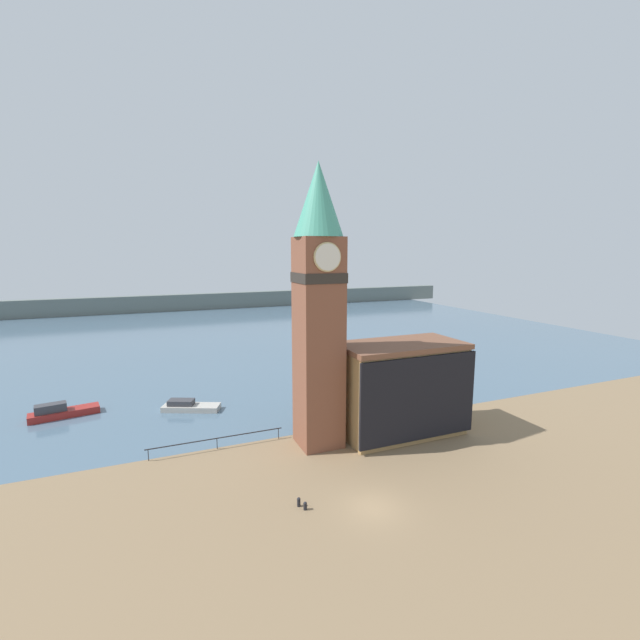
% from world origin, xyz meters
% --- Properties ---
extents(ground_plane, '(160.00, 160.00, 0.00)m').
position_xyz_m(ground_plane, '(0.00, 0.00, 0.00)').
color(ground_plane, '#846B4C').
extents(water, '(160.00, 120.00, 0.00)m').
position_xyz_m(water, '(0.00, 73.87, -0.00)').
color(water, slate).
rests_on(water, ground_plane).
extents(far_shoreline, '(180.00, 3.00, 5.00)m').
position_xyz_m(far_shoreline, '(0.00, 113.87, 2.50)').
color(far_shoreline, slate).
rests_on(far_shoreline, water).
extents(pier_railing, '(12.47, 0.08, 1.09)m').
position_xyz_m(pier_railing, '(-8.83, 13.62, 0.96)').
color(pier_railing, '#232328').
rests_on(pier_railing, ground_plane).
extents(clock_tower, '(4.45, 4.45, 25.92)m').
position_xyz_m(clock_tower, '(0.35, 11.13, 13.78)').
color(clock_tower, brown).
rests_on(clock_tower, ground_plane).
extents(pier_building, '(12.51, 6.67, 9.26)m').
position_xyz_m(pier_building, '(8.93, 10.35, 4.65)').
color(pier_building, '#A88451').
rests_on(pier_building, ground_plane).
extents(boat_near, '(6.72, 4.48, 1.25)m').
position_xyz_m(boat_near, '(-10.25, 24.84, 0.46)').
color(boat_near, '#B7B2A8').
rests_on(boat_near, water).
extents(boat_far, '(7.14, 3.08, 1.68)m').
position_xyz_m(boat_far, '(-23.57, 28.10, 0.61)').
color(boat_far, maroon).
rests_on(boat_far, water).
extents(mooring_bollard_near, '(0.27, 0.27, 0.61)m').
position_xyz_m(mooring_bollard_near, '(-4.57, 1.64, 0.33)').
color(mooring_bollard_near, black).
rests_on(mooring_bollard_near, ground_plane).
extents(mooring_bollard_far, '(0.26, 0.26, 0.68)m').
position_xyz_m(mooring_bollard_far, '(-4.85, 2.20, 0.37)').
color(mooring_bollard_far, black).
rests_on(mooring_bollard_far, ground_plane).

